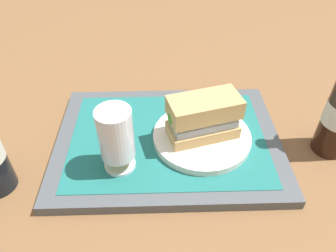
{
  "coord_description": "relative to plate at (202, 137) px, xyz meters",
  "views": [
    {
      "loc": [
        0.01,
        0.46,
        0.46
      ],
      "look_at": [
        0.0,
        0.0,
        0.05
      ],
      "focal_mm": 34.49,
      "sensor_mm": 36.0,
      "label": 1
    }
  ],
  "objects": [
    {
      "name": "sandwich",
      "position": [
        0.0,
        0.0,
        0.05
      ],
      "size": [
        0.14,
        0.1,
        0.08
      ],
      "rotation": [
        0.0,
        0.0,
        0.27
      ],
      "color": "tan",
      "rests_on": "plate"
    },
    {
      "name": "tray",
      "position": [
        0.07,
        -0.01,
        -0.02
      ],
      "size": [
        0.44,
        0.32,
        0.02
      ],
      "primitive_type": "cube",
      "color": "#4C5156",
      "rests_on": "ground_plane"
    },
    {
      "name": "plate",
      "position": [
        0.0,
        0.0,
        0.0
      ],
      "size": [
        0.19,
        0.19,
        0.01
      ],
      "primitive_type": "cylinder",
      "color": "silver",
      "rests_on": "placemat"
    },
    {
      "name": "beer_glass",
      "position": [
        0.15,
        0.06,
        0.06
      ],
      "size": [
        0.06,
        0.06,
        0.12
      ],
      "color": "silver",
      "rests_on": "placemat"
    },
    {
      "name": "placemat",
      "position": [
        0.07,
        -0.01,
        -0.01
      ],
      "size": [
        0.38,
        0.27,
        0.0
      ],
      "primitive_type": "cube",
      "color": "#1E6B66",
      "rests_on": "tray"
    },
    {
      "name": "ground_plane",
      "position": [
        0.07,
        -0.01,
        -0.03
      ],
      "size": [
        3.0,
        3.0,
        0.0
      ],
      "primitive_type": "plane",
      "color": "brown"
    }
  ]
}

